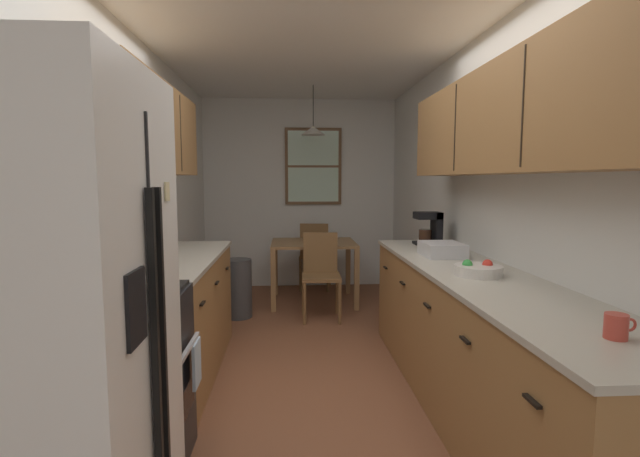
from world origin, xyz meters
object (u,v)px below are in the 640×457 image
microwave_over_range (80,138)px  dining_chair_far (315,253)px  dining_table (313,251)px  fruit_bowl (478,269)px  storage_canister (144,261)px  dining_chair_near (321,271)px  trash_bin (238,288)px  stove_range (117,384)px  mug_by_coffeemaker (617,326)px  refrigerator (44,350)px  dish_rack (442,249)px  coffee_maker (431,227)px

microwave_over_range → dining_chair_far: bearing=71.3°
dining_table → fruit_bowl: size_ratio=3.56×
storage_canister → dining_chair_far: bearing=70.3°
dining_chair_near → dining_table: bearing=94.3°
trash_bin → stove_range: bearing=-96.4°
microwave_over_range → mug_by_coffeemaker: microwave_over_range is taller
trash_bin → fruit_bowl: (1.67, -2.25, 0.62)m
stove_range → dining_table: size_ratio=1.11×
refrigerator → dining_table: refrigerator is taller
trash_bin → dining_table: bearing=34.0°
dining_chair_near → dish_rack: dish_rack is taller
dining_chair_far → dining_table: bearing=-94.8°
coffee_maker → fruit_bowl: size_ratio=1.03×
dining_table → dining_chair_far: size_ratio=1.10×
microwave_over_range → trash_bin: 2.99m
refrigerator → fruit_bowl: (1.92, 1.11, 0.02)m
dining_chair_far → dining_chair_near: bearing=-90.3°
trash_bin → fruit_bowl: fruit_bowl is taller
microwave_over_range → coffee_maker: bearing=37.8°
coffee_maker → mug_by_coffeemaker: 2.41m
dining_chair_far → fruit_bowl: fruit_bowl is taller
dining_chair_far → trash_bin: 1.49m
trash_bin → dish_rack: 2.38m
fruit_bowl → trash_bin: bearing=126.5°
stove_range → fruit_bowl: (1.96, 0.39, 0.46)m
refrigerator → storage_canister: refrigerator is taller
refrigerator → stove_range: size_ratio=1.66×
dining_table → trash_bin: (-0.84, -0.56, -0.31)m
stove_range → dish_rack: size_ratio=3.24×
microwave_over_range → mug_by_coffeemaker: (2.12, -0.71, -0.71)m
dining_table → dining_chair_far: 0.63m
microwave_over_range → fruit_bowl: microwave_over_range is taller
refrigerator → mug_by_coffeemaker: (1.96, 0.01, 0.03)m
trash_bin → dish_rack: size_ratio=1.84×
dining_chair_near → storage_canister: (-1.18, -2.08, 0.49)m
dining_chair_far → fruit_bowl: (0.78, -3.43, 0.44)m
microwave_over_range → dining_chair_far: size_ratio=0.67×
coffee_maker → fruit_bowl: (-0.12, -1.31, -0.11)m
trash_bin → storage_canister: (-0.30, -2.13, 0.68)m
dining_chair_far → trash_bin: (-0.89, -1.18, -0.19)m
storage_canister → coffee_maker: bearing=29.8°
microwave_over_range → storage_canister: microwave_over_range is taller
refrigerator → mug_by_coffeemaker: bearing=0.3°
storage_canister → dish_rack: size_ratio=0.53×
dining_chair_near → storage_canister: 2.44m
stove_range → dish_rack: bearing=28.9°
trash_bin → refrigerator: bearing=-94.2°
trash_bin → coffee_maker: 2.15m
dining_table → dish_rack: bearing=-68.2°
microwave_over_range → dining_chair_near: size_ratio=0.67×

